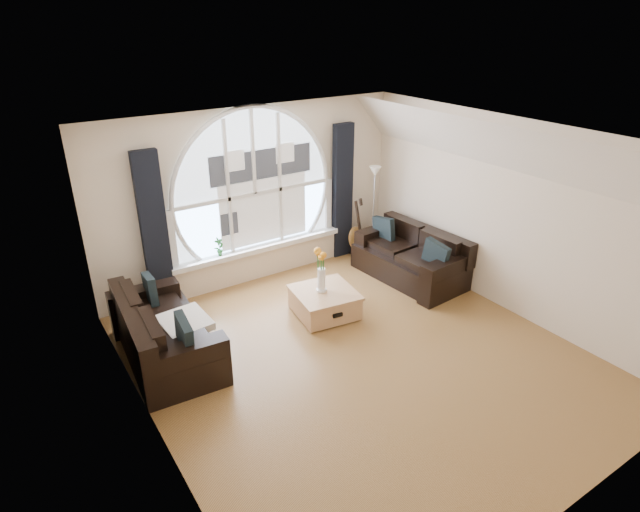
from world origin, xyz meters
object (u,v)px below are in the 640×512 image
Objects in this scene: sofa_right at (410,255)px; floor_lamp at (373,212)px; vase_flowers at (322,266)px; guitar at (356,226)px; coffee_chest at (325,301)px; potted_plant at (219,247)px; sofa_left at (165,330)px.

floor_lamp is at bearing 82.46° from sofa_right.
vase_flowers is 0.66× the size of guitar.
sofa_right is 2.57× the size of vase_flowers.
coffee_chest is 0.78× the size of guitar.
vase_flowers reaches higher than coffee_chest.
sofa_right is 6.24× the size of potted_plant.
floor_lamp is at bearing 32.39° from vase_flowers.
coffee_chest is at bearing -178.27° from sofa_right.
sofa_right is 1.09m from floor_lamp.
guitar reaches higher than sofa_left.
coffee_chest is 2.15m from guitar.
guitar is 2.49m from potted_plant.
coffee_chest is at bearing -146.46° from floor_lamp.
sofa_left is 3.99m from guitar.
guitar is (1.63, 1.37, -0.23)m from vase_flowers.
potted_plant is (-2.70, 0.34, -0.11)m from floor_lamp.
vase_flowers is 2.19m from floor_lamp.
coffee_chest is 0.52× the size of floor_lamp.
vase_flowers is 0.44× the size of floor_lamp.
sofa_left is 1.73× the size of guitar.
potted_plant is (1.32, 1.32, 0.29)m from sofa_left.
sofa_left is 3.96m from sofa_right.
sofa_left reaches higher than coffee_chest.
vase_flowers is at bearing -179.40° from sofa_right.
coffee_chest is at bearing -154.92° from guitar.
guitar reaches higher than sofa_right.
coffee_chest is 2.26m from floor_lamp.
sofa_right is at bearing 3.73° from sofa_left.
vase_flowers is at bearing -147.61° from floor_lamp.
floor_lamp is 1.51× the size of guitar.
floor_lamp is 2.72m from potted_plant.
floor_lamp is at bearing 41.52° from coffee_chest.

